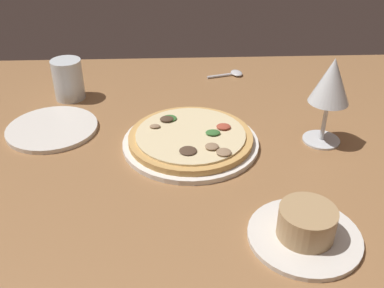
% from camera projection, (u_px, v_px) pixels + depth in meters
% --- Properties ---
extents(dining_table, '(1.50, 1.10, 0.04)m').
position_uv_depth(dining_table, '(193.00, 181.00, 0.80)').
color(dining_table, '#996B42').
rests_on(dining_table, ground).
extents(pizza_main, '(0.26, 0.26, 0.03)m').
position_uv_depth(pizza_main, '(191.00, 139.00, 0.85)').
color(pizza_main, white).
rests_on(pizza_main, dining_table).
extents(ramekin_on_saucer, '(0.16, 0.16, 0.05)m').
position_uv_depth(ramekin_on_saucer, '(306.00, 228.00, 0.63)').
color(ramekin_on_saucer, silver).
rests_on(ramekin_on_saucer, dining_table).
extents(wine_glass_near, '(0.08, 0.08, 0.17)m').
position_uv_depth(wine_glass_near, '(331.00, 84.00, 0.81)').
color(wine_glass_near, silver).
rests_on(wine_glass_near, dining_table).
extents(water_glass, '(0.07, 0.07, 0.09)m').
position_uv_depth(water_glass, '(68.00, 81.00, 1.01)').
color(water_glass, silver).
rests_on(water_glass, dining_table).
extents(side_plate, '(0.18, 0.18, 0.01)m').
position_uv_depth(side_plate, '(52.00, 129.00, 0.91)').
color(side_plate, silver).
rests_on(side_plate, dining_table).
extents(spoon, '(0.10, 0.05, 0.01)m').
position_uv_depth(spoon, '(233.00, 74.00, 1.14)').
color(spoon, silver).
rests_on(spoon, dining_table).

